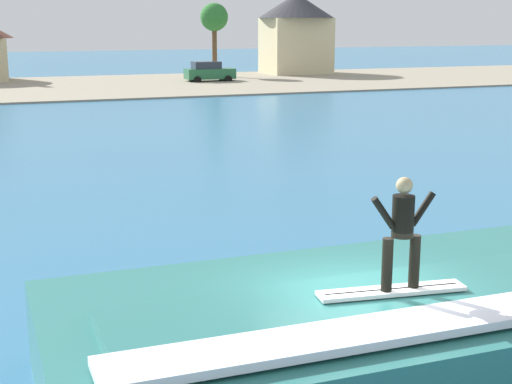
{
  "coord_description": "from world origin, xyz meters",
  "views": [
    {
      "loc": [
        -5.19,
        -9.48,
        5.46
      ],
      "look_at": [
        0.33,
        5.27,
        1.83
      ],
      "focal_mm": 52.55,
      "sensor_mm": 36.0,
      "label": 1
    }
  ],
  "objects_px": {
    "wave_crest": "(375,332)",
    "surfer": "(402,228)",
    "tree_short_bushy": "(214,19)",
    "surfboard": "(392,291)",
    "house_gabled_white": "(296,29)",
    "car_far_shore": "(209,72)"
  },
  "relations": [
    {
      "from": "surfer",
      "to": "car_far_shore",
      "type": "height_order",
      "value": "surfer"
    },
    {
      "from": "wave_crest",
      "to": "surfer",
      "type": "relative_size",
      "value": 6.01
    },
    {
      "from": "surfboard",
      "to": "car_far_shore",
      "type": "distance_m",
      "value": 57.5
    },
    {
      "from": "wave_crest",
      "to": "house_gabled_white",
      "type": "bearing_deg",
      "value": 67.57
    },
    {
      "from": "wave_crest",
      "to": "surfer",
      "type": "height_order",
      "value": "surfer"
    },
    {
      "from": "house_gabled_white",
      "to": "tree_short_bushy",
      "type": "xyz_separation_m",
      "value": [
        -8.89,
        -0.73,
        0.97
      ]
    },
    {
      "from": "surfer",
      "to": "tree_short_bushy",
      "type": "height_order",
      "value": "tree_short_bushy"
    },
    {
      "from": "surfer",
      "to": "tree_short_bushy",
      "type": "distance_m",
      "value": 63.67
    },
    {
      "from": "surfboard",
      "to": "surfer",
      "type": "relative_size",
      "value": 1.36
    },
    {
      "from": "wave_crest",
      "to": "surfboard",
      "type": "height_order",
      "value": "surfboard"
    },
    {
      "from": "wave_crest",
      "to": "surfer",
      "type": "distance_m",
      "value": 1.89
    },
    {
      "from": "wave_crest",
      "to": "house_gabled_white",
      "type": "height_order",
      "value": "house_gabled_white"
    },
    {
      "from": "surfboard",
      "to": "tree_short_bushy",
      "type": "distance_m",
      "value": 63.72
    },
    {
      "from": "wave_crest",
      "to": "car_far_shore",
      "type": "distance_m",
      "value": 57.02
    },
    {
      "from": "car_far_shore",
      "to": "wave_crest",
      "type": "bearing_deg",
      "value": -104.44
    },
    {
      "from": "surfer",
      "to": "house_gabled_white",
      "type": "relative_size",
      "value": 0.21
    },
    {
      "from": "surfboard",
      "to": "car_far_shore",
      "type": "bearing_deg",
      "value": 75.65
    },
    {
      "from": "house_gabled_white",
      "to": "surfboard",
      "type": "bearing_deg",
      "value": -112.3
    },
    {
      "from": "tree_short_bushy",
      "to": "surfer",
      "type": "bearing_deg",
      "value": -105.02
    },
    {
      "from": "tree_short_bushy",
      "to": "surfboard",
      "type": "bearing_deg",
      "value": -105.12
    },
    {
      "from": "surfboard",
      "to": "surfer",
      "type": "distance_m",
      "value": 0.97
    },
    {
      "from": "tree_short_bushy",
      "to": "house_gabled_white",
      "type": "bearing_deg",
      "value": 4.71
    }
  ]
}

